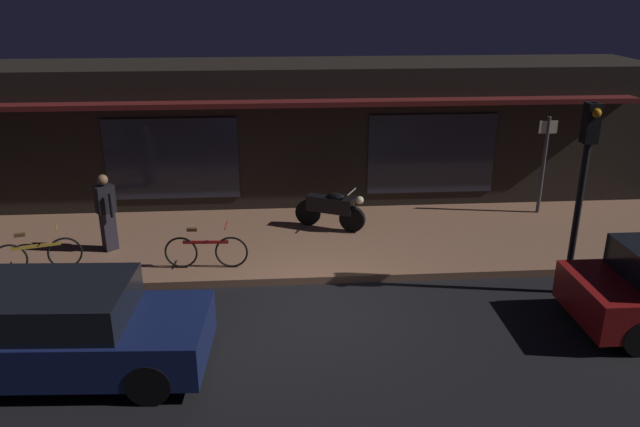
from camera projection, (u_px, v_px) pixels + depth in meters
name	position (u px, v px, depth m)	size (l,w,h in m)	color
ground_plane	(318.00, 310.00, 11.16)	(60.00, 60.00, 0.00)	black
sidewalk_slab	(309.00, 241.00, 13.94)	(18.00, 4.00, 0.15)	#8C6047
storefront_building	(301.00, 132.00, 16.51)	(18.00, 3.30, 3.60)	black
motorcycle	(331.00, 208.00, 14.30)	(1.58, 0.91, 0.97)	black
bicycle_parked	(206.00, 251.00, 12.35)	(1.66, 0.42, 0.91)	black
bicycle_extra	(37.00, 255.00, 12.16)	(1.61, 0.56, 0.91)	black
person_photographer	(106.00, 211.00, 13.01)	(0.47, 0.52, 1.67)	#28232D
sign_post	(544.00, 159.00, 15.02)	(0.44, 0.09, 2.40)	#47474C
traffic_light_pole	(585.00, 167.00, 10.93)	(0.24, 0.33, 3.60)	black
parked_car_near	(64.00, 330.00, 9.16)	(4.19, 1.98, 1.42)	black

